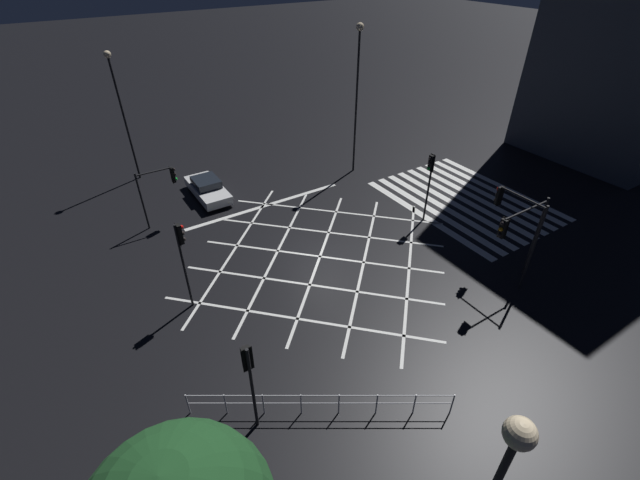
{
  "coord_description": "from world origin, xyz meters",
  "views": [
    {
      "loc": [
        -15.26,
        9.77,
        13.76
      ],
      "look_at": [
        0.0,
        0.0,
        1.07
      ],
      "focal_mm": 24.0,
      "sensor_mm": 36.0,
      "label": 1
    }
  ],
  "objects_px": {
    "traffic_light_ne_cross": "(160,184)",
    "street_lamp_west": "(119,100)",
    "traffic_light_median_north": "(182,249)",
    "traffic_light_sw_cross": "(519,229)",
    "waiting_car": "(208,188)",
    "street_lamp_east": "(358,77)",
    "traffic_light_median_south": "(430,174)",
    "traffic_light_nw_main": "(249,371)",
    "traffic_light_sw_main": "(515,217)"
  },
  "relations": [
    {
      "from": "street_lamp_west",
      "to": "traffic_light_median_south",
      "type": "bearing_deg",
      "value": -139.19
    },
    {
      "from": "traffic_light_nw_main",
      "to": "traffic_light_sw_cross",
      "type": "relative_size",
      "value": 0.89
    },
    {
      "from": "street_lamp_east",
      "to": "traffic_light_sw_cross",
      "type": "bearing_deg",
      "value": 174.31
    },
    {
      "from": "traffic_light_median_north",
      "to": "traffic_light_sw_cross",
      "type": "bearing_deg",
      "value": -27.3
    },
    {
      "from": "waiting_car",
      "to": "traffic_light_ne_cross",
      "type": "bearing_deg",
      "value": -60.56
    },
    {
      "from": "traffic_light_sw_main",
      "to": "traffic_light_ne_cross",
      "type": "relative_size",
      "value": 1.3
    },
    {
      "from": "traffic_light_median_north",
      "to": "street_lamp_west",
      "type": "xyz_separation_m",
      "value": [
        14.64,
        -1.08,
        2.34
      ]
    },
    {
      "from": "street_lamp_east",
      "to": "waiting_car",
      "type": "distance_m",
      "value": 12.08
    },
    {
      "from": "traffic_light_nw_main",
      "to": "street_lamp_west",
      "type": "bearing_deg",
      "value": -3.34
    },
    {
      "from": "traffic_light_nw_main",
      "to": "street_lamp_east",
      "type": "relative_size",
      "value": 0.4
    },
    {
      "from": "street_lamp_east",
      "to": "traffic_light_nw_main",
      "type": "bearing_deg",
      "value": 134.32
    },
    {
      "from": "street_lamp_east",
      "to": "traffic_light_sw_main",
      "type": "bearing_deg",
      "value": 176.28
    },
    {
      "from": "traffic_light_nw_main",
      "to": "traffic_light_median_north",
      "type": "bearing_deg",
      "value": -1.47
    },
    {
      "from": "traffic_light_ne_cross",
      "to": "traffic_light_sw_cross",
      "type": "bearing_deg",
      "value": -50.15
    },
    {
      "from": "waiting_car",
      "to": "street_lamp_east",
      "type": "bearing_deg",
      "value": 79.2
    },
    {
      "from": "traffic_light_sw_main",
      "to": "street_lamp_west",
      "type": "bearing_deg",
      "value": 31.17
    },
    {
      "from": "traffic_light_nw_main",
      "to": "traffic_light_ne_cross",
      "type": "xyz_separation_m",
      "value": [
        14.55,
        -1.26,
        -0.19
      ]
    },
    {
      "from": "traffic_light_sw_cross",
      "to": "traffic_light_median_south",
      "type": "bearing_deg",
      "value": -97.88
    },
    {
      "from": "traffic_light_median_south",
      "to": "street_lamp_east",
      "type": "distance_m",
      "value": 8.53
    },
    {
      "from": "traffic_light_nw_main",
      "to": "waiting_car",
      "type": "height_order",
      "value": "traffic_light_nw_main"
    },
    {
      "from": "street_lamp_west",
      "to": "traffic_light_sw_cross",
      "type": "bearing_deg",
      "value": -150.68
    },
    {
      "from": "traffic_light_sw_cross",
      "to": "waiting_car",
      "type": "relative_size",
      "value": 0.99
    },
    {
      "from": "street_lamp_east",
      "to": "waiting_car",
      "type": "height_order",
      "value": "street_lamp_east"
    },
    {
      "from": "traffic_light_nw_main",
      "to": "street_lamp_east",
      "type": "height_order",
      "value": "street_lamp_east"
    },
    {
      "from": "traffic_light_median_south",
      "to": "traffic_light_ne_cross",
      "type": "xyz_separation_m",
      "value": [
        7.95,
        12.91,
        -0.44
      ]
    },
    {
      "from": "traffic_light_median_south",
      "to": "street_lamp_west",
      "type": "xyz_separation_m",
      "value": [
        14.96,
        12.91,
        2.46
      ]
    },
    {
      "from": "street_lamp_east",
      "to": "traffic_light_median_south",
      "type": "bearing_deg",
      "value": 176.14
    },
    {
      "from": "traffic_light_median_south",
      "to": "traffic_light_ne_cross",
      "type": "height_order",
      "value": "traffic_light_median_south"
    },
    {
      "from": "traffic_light_ne_cross",
      "to": "street_lamp_west",
      "type": "bearing_deg",
      "value": 90.05
    },
    {
      "from": "traffic_light_nw_main",
      "to": "traffic_light_median_south",
      "type": "distance_m",
      "value": 15.64
    },
    {
      "from": "traffic_light_median_south",
      "to": "traffic_light_sw_main",
      "type": "bearing_deg",
      "value": 86.46
    },
    {
      "from": "street_lamp_west",
      "to": "waiting_car",
      "type": "bearing_deg",
      "value": -149.18
    },
    {
      "from": "traffic_light_sw_cross",
      "to": "street_lamp_east",
      "type": "bearing_deg",
      "value": -95.69
    },
    {
      "from": "street_lamp_west",
      "to": "waiting_car",
      "type": "xyz_separation_m",
      "value": [
        -5.24,
        -3.13,
        -4.89
      ]
    },
    {
      "from": "traffic_light_sw_main",
      "to": "street_lamp_west",
      "type": "distance_m",
      "value": 24.35
    },
    {
      "from": "street_lamp_west",
      "to": "waiting_car",
      "type": "relative_size",
      "value": 1.92
    },
    {
      "from": "traffic_light_ne_cross",
      "to": "waiting_car",
      "type": "distance_m",
      "value": 4.1
    },
    {
      "from": "traffic_light_median_north",
      "to": "waiting_car",
      "type": "bearing_deg",
      "value": 65.87
    },
    {
      "from": "traffic_light_median_south",
      "to": "street_lamp_west",
      "type": "bearing_deg",
      "value": -49.19
    },
    {
      "from": "traffic_light_ne_cross",
      "to": "traffic_light_sw_cross",
      "type": "relative_size",
      "value": 0.81
    },
    {
      "from": "traffic_light_sw_main",
      "to": "traffic_light_ne_cross",
      "type": "xyz_separation_m",
      "value": [
        13.75,
        12.55,
        -0.79
      ]
    },
    {
      "from": "traffic_light_nw_main",
      "to": "traffic_light_median_north",
      "type": "xyz_separation_m",
      "value": [
        6.92,
        -0.18,
        0.37
      ]
    },
    {
      "from": "traffic_light_sw_main",
      "to": "waiting_car",
      "type": "distance_m",
      "value": 18.36
    },
    {
      "from": "traffic_light_ne_cross",
      "to": "street_lamp_west",
      "type": "relative_size",
      "value": 0.42
    },
    {
      "from": "street_lamp_west",
      "to": "traffic_light_sw_main",
      "type": "bearing_deg",
      "value": -148.83
    },
    {
      "from": "street_lamp_east",
      "to": "street_lamp_west",
      "type": "xyz_separation_m",
      "value": [
        7.21,
        13.44,
        -1.09
      ]
    },
    {
      "from": "street_lamp_east",
      "to": "traffic_light_ne_cross",
      "type": "bearing_deg",
      "value": 89.13
    },
    {
      "from": "street_lamp_east",
      "to": "street_lamp_west",
      "type": "height_order",
      "value": "street_lamp_east"
    },
    {
      "from": "traffic_light_sw_main",
      "to": "street_lamp_west",
      "type": "height_order",
      "value": "street_lamp_west"
    },
    {
      "from": "traffic_light_median_north",
      "to": "street_lamp_west",
      "type": "bearing_deg",
      "value": 85.78
    }
  ]
}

